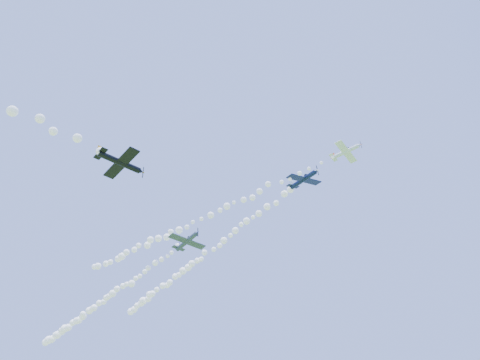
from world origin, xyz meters
The scene contains 7 objects.
plane_white centered at (17.02, 3.53, 51.25)m, with size 6.11×6.46×1.77m.
smoke_trail_white centered at (-20.56, 7.03, 50.94)m, with size 71.55×8.69×2.67m, color white, non-canonical shape.
plane_navy centered at (7.06, 7.34, 51.88)m, with size 7.79×8.04×2.94m.
smoke_trail_navy centered at (-33.10, 23.48, 51.70)m, with size 76.18×32.34×3.06m, color white, non-canonical shape.
plane_grey centered at (-19.81, 5.49, 45.49)m, with size 8.09×8.59×2.29m.
smoke_trail_grey centered at (-60.78, 18.52, 45.07)m, with size 77.46×26.66×3.54m, color white, non-canonical shape.
plane_black centered at (-7.13, -24.53, 38.92)m, with size 7.76×7.32×1.96m.
Camera 1 is at (28.91, -50.67, 2.00)m, focal length 30.00 mm.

